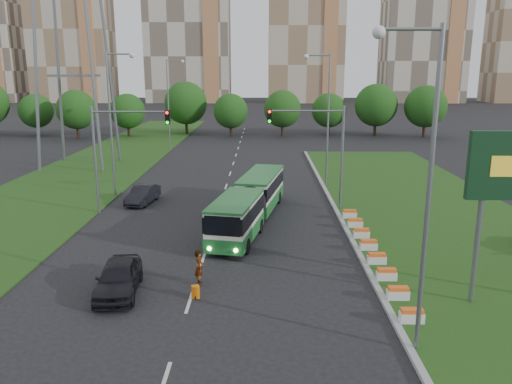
{
  "coord_description": "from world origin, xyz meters",
  "views": [
    {
      "loc": [
        0.38,
        -27.26,
        10.45
      ],
      "look_at": [
        -0.04,
        5.11,
        2.6
      ],
      "focal_mm": 35.0,
      "sensor_mm": 36.0,
      "label": 1
    }
  ],
  "objects_px": {
    "traffic_mast_left": "(116,143)",
    "articulated_bus": "(249,202)",
    "shopping_trolley": "(195,292)",
    "car_left_near": "(118,278)",
    "pedestrian": "(199,267)",
    "traffic_mast_median": "(321,141)",
    "car_left_far": "(143,195)"
  },
  "relations": [
    {
      "from": "articulated_bus",
      "to": "car_left_near",
      "type": "distance_m",
      "value": 13.11
    },
    {
      "from": "car_left_near",
      "to": "shopping_trolley",
      "type": "xyz_separation_m",
      "value": [
        3.76,
        -0.48,
        -0.5
      ]
    },
    {
      "from": "traffic_mast_median",
      "to": "pedestrian",
      "type": "relative_size",
      "value": 4.47
    },
    {
      "from": "traffic_mast_median",
      "to": "shopping_trolley",
      "type": "relative_size",
      "value": 13.19
    },
    {
      "from": "car_left_far",
      "to": "articulated_bus",
      "type": "bearing_deg",
      "value": -22.08
    },
    {
      "from": "car_left_near",
      "to": "car_left_far",
      "type": "height_order",
      "value": "car_left_near"
    },
    {
      "from": "shopping_trolley",
      "to": "traffic_mast_left",
      "type": "bearing_deg",
      "value": 100.2
    },
    {
      "from": "traffic_mast_left",
      "to": "shopping_trolley",
      "type": "relative_size",
      "value": 13.19
    },
    {
      "from": "articulated_bus",
      "to": "car_left_far",
      "type": "relative_size",
      "value": 3.44
    },
    {
      "from": "traffic_mast_left",
      "to": "car_left_near",
      "type": "relative_size",
      "value": 1.7
    },
    {
      "from": "car_left_near",
      "to": "traffic_mast_left",
      "type": "bearing_deg",
      "value": 99.45
    },
    {
      "from": "traffic_mast_left",
      "to": "articulated_bus",
      "type": "relative_size",
      "value": 0.53
    },
    {
      "from": "car_left_near",
      "to": "pedestrian",
      "type": "bearing_deg",
      "value": 10.48
    },
    {
      "from": "pedestrian",
      "to": "traffic_mast_median",
      "type": "bearing_deg",
      "value": -35.26
    },
    {
      "from": "car_left_near",
      "to": "car_left_far",
      "type": "xyz_separation_m",
      "value": [
        -2.79,
        16.9,
        -0.08
      ]
    },
    {
      "from": "articulated_bus",
      "to": "shopping_trolley",
      "type": "bearing_deg",
      "value": -89.4
    },
    {
      "from": "traffic_mast_median",
      "to": "articulated_bus",
      "type": "xyz_separation_m",
      "value": [
        -5.33,
        -3.38,
        -3.84
      ]
    },
    {
      "from": "traffic_mast_left",
      "to": "pedestrian",
      "type": "height_order",
      "value": "traffic_mast_left"
    },
    {
      "from": "articulated_bus",
      "to": "pedestrian",
      "type": "relative_size",
      "value": 8.39
    },
    {
      "from": "traffic_mast_median",
      "to": "car_left_near",
      "type": "bearing_deg",
      "value": -126.97
    },
    {
      "from": "pedestrian",
      "to": "shopping_trolley",
      "type": "distance_m",
      "value": 1.69
    },
    {
      "from": "traffic_mast_left",
      "to": "articulated_bus",
      "type": "bearing_deg",
      "value": -13.6
    },
    {
      "from": "car_left_near",
      "to": "car_left_far",
      "type": "bearing_deg",
      "value": 93.47
    },
    {
      "from": "car_left_far",
      "to": "shopping_trolley",
      "type": "distance_m",
      "value": 18.57
    },
    {
      "from": "traffic_mast_median",
      "to": "pedestrian",
      "type": "xyz_separation_m",
      "value": [
        -7.55,
        -13.92,
        -4.45
      ]
    },
    {
      "from": "articulated_bus",
      "to": "shopping_trolley",
      "type": "height_order",
      "value": "articulated_bus"
    },
    {
      "from": "pedestrian",
      "to": "shopping_trolley",
      "type": "bearing_deg",
      "value": 173.36
    },
    {
      "from": "traffic_mast_median",
      "to": "traffic_mast_left",
      "type": "xyz_separation_m",
      "value": [
        -15.16,
        -1.0,
        0.0
      ]
    },
    {
      "from": "traffic_mast_left",
      "to": "articulated_bus",
      "type": "distance_m",
      "value": 10.81
    },
    {
      "from": "pedestrian",
      "to": "articulated_bus",
      "type": "bearing_deg",
      "value": -18.67
    },
    {
      "from": "articulated_bus",
      "to": "pedestrian",
      "type": "height_order",
      "value": "articulated_bus"
    },
    {
      "from": "traffic_mast_left",
      "to": "articulated_bus",
      "type": "height_order",
      "value": "traffic_mast_left"
    }
  ]
}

